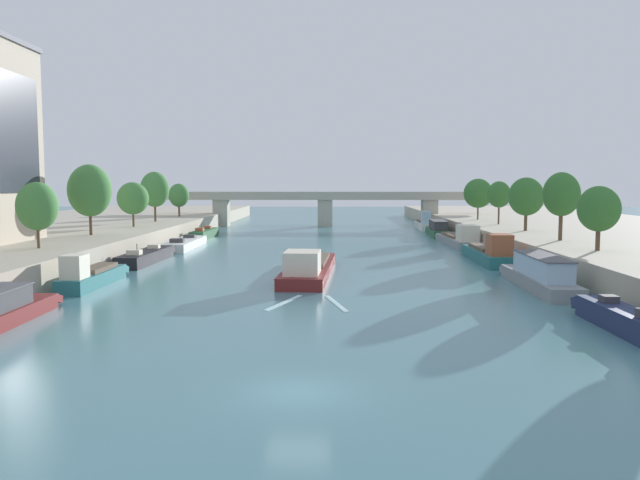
# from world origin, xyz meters

# --- Properties ---
(ground_plane) EXTENTS (400.00, 400.00, 0.00)m
(ground_plane) POSITION_xyz_m (0.00, 0.00, 0.00)
(ground_plane) COLOR teal
(quay_left) EXTENTS (36.00, 170.00, 2.45)m
(quay_left) POSITION_xyz_m (-38.03, 55.00, 1.23)
(quay_left) COLOR #B2A893
(quay_left) RESTS_ON ground
(quay_right) EXTENTS (36.00, 170.00, 2.45)m
(quay_right) POSITION_xyz_m (38.03, 55.00, 1.23)
(quay_right) COLOR #B2A893
(quay_right) RESTS_ON ground
(barge_midriver) EXTENTS (4.76, 19.42, 2.83)m
(barge_midriver) POSITION_xyz_m (-0.73, 31.40, 0.84)
(barge_midriver) COLOR maroon
(barge_midriver) RESTS_ON ground
(wake_behind_barge) EXTENTS (5.59, 6.06, 0.03)m
(wake_behind_barge) POSITION_xyz_m (-0.19, 18.78, 0.01)
(wake_behind_barge) COLOR silver
(wake_behind_barge) RESTS_ON ground
(moored_boat_left_end) EXTENTS (2.13, 11.26, 2.92)m
(moored_boat_left_end) POSITION_xyz_m (-17.91, 25.53, 0.88)
(moored_boat_left_end) COLOR #23666B
(moored_boat_left_end) RESTS_ON ground
(moored_boat_left_downstream) EXTENTS (2.73, 13.61, 2.32)m
(moored_boat_left_downstream) POSITION_xyz_m (-18.04, 41.18, 0.64)
(moored_boat_left_downstream) COLOR black
(moored_boat_left_downstream) RESTS_ON ground
(moored_boat_left_upstream) EXTENTS (3.10, 14.59, 2.13)m
(moored_boat_left_upstream) POSITION_xyz_m (-17.60, 56.51, 0.54)
(moored_boat_left_upstream) COLOR silver
(moored_boat_left_upstream) RESTS_ON ground
(moored_boat_left_near) EXTENTS (2.40, 11.64, 2.39)m
(moored_boat_left_near) POSITION_xyz_m (-17.83, 70.66, 0.68)
(moored_boat_left_near) COLOR #235633
(moored_boat_left_near) RESTS_ON ground
(moored_boat_right_upstream) EXTENTS (1.97, 10.26, 2.39)m
(moored_boat_right_upstream) POSITION_xyz_m (17.61, 10.83, 0.68)
(moored_boat_right_upstream) COLOR #1E284C
(moored_boat_right_upstream) RESTS_ON ground
(moored_boat_right_gap_after) EXTENTS (2.84, 14.68, 2.70)m
(moored_boat_right_gap_after) POSITION_xyz_m (17.58, 25.07, 1.13)
(moored_boat_right_gap_after) COLOR gray
(moored_boat_right_gap_after) RESTS_ON ground
(moored_boat_right_second) EXTENTS (3.12, 14.80, 3.29)m
(moored_boat_right_second) POSITION_xyz_m (17.76, 41.78, 0.97)
(moored_boat_right_second) COLOR #23666B
(moored_boat_right_second) RESTS_ON ground
(moored_boat_right_near) EXTENTS (3.71, 15.98, 3.01)m
(moored_boat_right_near) POSITION_xyz_m (18.31, 60.09, 0.87)
(moored_boat_right_near) COLOR gray
(moored_boat_right_near) RESTS_ON ground
(moored_boat_right_lone) EXTENTS (2.98, 13.09, 2.46)m
(moored_boat_right_lone) POSITION_xyz_m (17.98, 75.90, 1.03)
(moored_boat_right_lone) COLOR #235633
(moored_boat_right_lone) RESTS_ON ground
(moored_boat_right_end) EXTENTS (2.05, 10.48, 3.39)m
(moored_boat_right_end) POSITION_xyz_m (17.72, 89.61, 1.00)
(moored_boat_right_end) COLOR silver
(moored_boat_right_end) RESTS_ON ground
(tree_left_second) EXTENTS (3.60, 3.60, 5.91)m
(tree_left_second) POSITION_xyz_m (-24.89, 31.56, 6.20)
(tree_left_second) COLOR brown
(tree_left_second) RESTS_ON quay_left
(tree_left_distant) EXTENTS (4.77, 4.77, 7.88)m
(tree_left_distant) POSITION_xyz_m (-25.69, 46.04, 7.43)
(tree_left_distant) COLOR brown
(tree_left_distant) RESTS_ON quay_left
(tree_left_by_lamp) EXTENTS (4.13, 4.13, 5.94)m
(tree_left_by_lamp) POSITION_xyz_m (-25.14, 59.62, 6.23)
(tree_left_by_lamp) COLOR brown
(tree_left_by_lamp) RESTS_ON quay_left
(tree_left_midway) EXTENTS (4.32, 4.32, 7.53)m
(tree_left_midway) POSITION_xyz_m (-25.51, 71.50, 7.31)
(tree_left_midway) COLOR brown
(tree_left_midway) RESTS_ON quay_left
(tree_left_past_mid) EXTENTS (3.52, 3.52, 5.74)m
(tree_left_past_mid) POSITION_xyz_m (-25.45, 86.36, 6.14)
(tree_left_past_mid) COLOR brown
(tree_left_past_mid) RESTS_ON quay_left
(tree_right_end_of_row) EXTENTS (3.60, 3.60, 5.57)m
(tree_right_end_of_row) POSITION_xyz_m (24.28, 30.60, 6.04)
(tree_right_end_of_row) COLOR brown
(tree_right_end_of_row) RESTS_ON quay_right
(tree_right_far) EXTENTS (3.70, 3.70, 6.92)m
(tree_right_far) POSITION_xyz_m (24.57, 40.45, 7.12)
(tree_right_far) COLOR brown
(tree_right_far) RESTS_ON quay_right
(tree_right_by_lamp) EXTENTS (4.29, 4.29, 6.51)m
(tree_right_by_lamp) POSITION_xyz_m (25.03, 53.68, 6.61)
(tree_right_by_lamp) COLOR brown
(tree_right_by_lamp) RESTS_ON quay_right
(tree_right_second) EXTENTS (3.29, 3.29, 6.08)m
(tree_right_second) POSITION_xyz_m (24.98, 66.14, 6.65)
(tree_right_second) COLOR brown
(tree_right_second) RESTS_ON quay_right
(tree_right_midway) EXTENTS (4.59, 4.59, 6.53)m
(tree_right_midway) POSITION_xyz_m (24.56, 77.21, 6.65)
(tree_right_midway) COLOR brown
(tree_right_midway) RESTS_ON quay_right
(bridge_far) EXTENTS (64.05, 4.40, 6.60)m
(bridge_far) POSITION_xyz_m (0.00, 97.94, 4.25)
(bridge_far) COLOR #ADA899
(bridge_far) RESTS_ON ground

